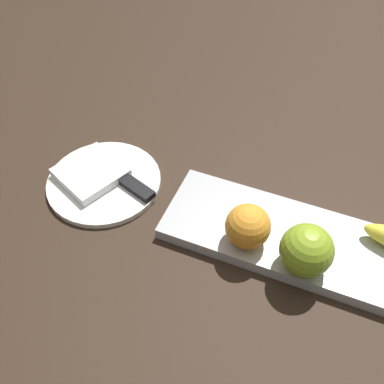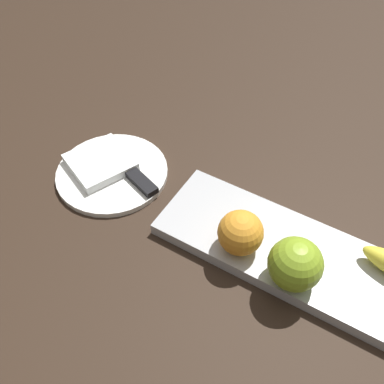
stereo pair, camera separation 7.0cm
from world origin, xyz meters
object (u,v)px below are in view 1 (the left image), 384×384
object	(u,v)px
folded_napkin	(91,173)
knife	(127,182)
fruit_tray	(292,240)
apple	(306,250)
orange_near_apple	(248,226)
dinner_plate	(104,182)

from	to	relation	value
folded_napkin	knife	world-z (taller)	folded_napkin
fruit_tray	apple	bearing A→B (deg)	116.78
orange_near_apple	knife	xyz separation A→B (m)	(0.24, -0.05, -0.04)
orange_near_apple	knife	bearing A→B (deg)	-10.76
apple	knife	size ratio (longest dim) A/B	0.44
apple	dinner_plate	distance (m)	0.38
fruit_tray	dinner_plate	size ratio (longest dim) A/B	2.02
apple	dinner_plate	bearing A→B (deg)	-7.40
apple	orange_near_apple	world-z (taller)	apple
fruit_tray	folded_napkin	bearing A→B (deg)	0.00
knife	orange_near_apple	bearing A→B (deg)	-172.21
apple	dinner_plate	xyz separation A→B (m)	(0.37, -0.05, -0.06)
fruit_tray	knife	size ratio (longest dim) A/B	2.35
dinner_plate	folded_napkin	world-z (taller)	folded_napkin
fruit_tray	orange_near_apple	bearing A→B (deg)	28.49
fruit_tray	orange_near_apple	distance (m)	0.09
fruit_tray	knife	distance (m)	0.30
fruit_tray	orange_near_apple	xyz separation A→B (m)	(0.07, 0.04, 0.05)
fruit_tray	dinner_plate	distance (m)	0.35
dinner_plate	knife	world-z (taller)	knife
orange_near_apple	folded_napkin	xyz separation A→B (m)	(0.31, -0.04, -0.04)
fruit_tray	orange_near_apple	world-z (taller)	orange_near_apple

